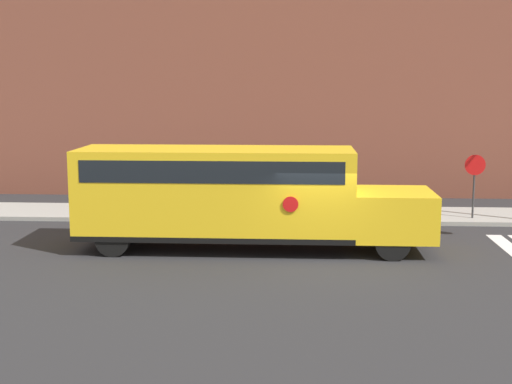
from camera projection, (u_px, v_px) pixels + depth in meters
ground_plane at (319, 260)px, 20.31m from camera, size 60.00×60.00×0.00m
sidewalk_strip at (315, 214)px, 26.70m from camera, size 44.00×3.00×0.15m
building_backdrop at (313, 69)px, 32.26m from camera, size 32.00×4.00×11.10m
school_bus at (235, 193)px, 21.29m from camera, size 10.53×2.57×3.05m
stop_sign at (474, 177)px, 25.39m from camera, size 0.73×0.10×2.44m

